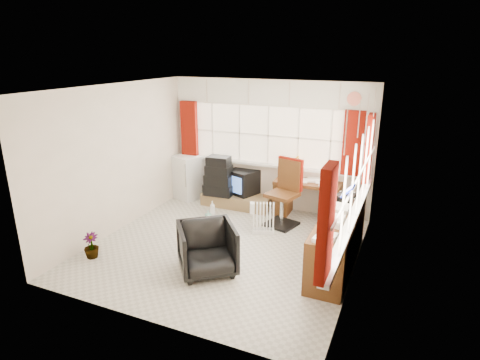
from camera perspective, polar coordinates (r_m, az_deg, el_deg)
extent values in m
plane|color=beige|center=(6.50, -2.25, -9.59)|extent=(4.00, 4.00, 0.00)
plane|color=beige|center=(7.81, 4.07, 4.93)|extent=(4.00, 0.00, 4.00)
plane|color=beige|center=(4.43, -13.85, -5.91)|extent=(4.00, 0.00, 4.00)
plane|color=beige|center=(7.10, -17.07, 2.86)|extent=(0.00, 4.00, 4.00)
plane|color=beige|center=(5.49, 16.74, -1.46)|extent=(0.00, 4.00, 4.00)
plane|color=white|center=(5.79, -2.55, 12.95)|extent=(4.00, 4.00, 0.00)
plane|color=#FBE7C7|center=(7.75, 4.05, 6.34)|extent=(3.60, 0.00, 3.60)
cube|color=white|center=(7.85, 3.86, 2.13)|extent=(3.70, 0.12, 0.05)
cube|color=white|center=(8.21, -3.94, 7.00)|extent=(0.03, 0.02, 1.10)
cube|color=white|center=(7.96, -0.07, 6.69)|extent=(0.03, 0.02, 1.10)
cube|color=white|center=(7.74, 4.02, 6.32)|extent=(0.03, 0.02, 1.10)
cube|color=white|center=(7.56, 8.32, 5.91)|extent=(0.03, 0.02, 1.10)
cube|color=white|center=(7.43, 12.80, 5.44)|extent=(0.03, 0.02, 1.10)
plane|color=#FBE7C7|center=(5.43, 16.72, 0.56)|extent=(0.00, 3.60, 3.60)
cube|color=white|center=(5.63, 15.79, -5.03)|extent=(0.12, 3.70, 0.05)
cube|color=white|center=(4.30, 14.45, -3.78)|extent=(0.02, 0.03, 1.10)
cube|color=white|center=(4.86, 15.66, -1.35)|extent=(0.02, 0.03, 1.10)
cube|color=white|center=(5.43, 16.62, 0.58)|extent=(0.02, 0.03, 1.10)
cube|color=white|center=(6.01, 17.39, 2.13)|extent=(0.02, 0.03, 1.10)
cube|color=white|center=(6.59, 18.03, 3.42)|extent=(0.02, 0.03, 1.10)
cube|color=maroon|center=(8.39, -7.21, 7.17)|extent=(0.35, 0.10, 1.15)
cube|color=maroon|center=(7.30, 15.77, 5.03)|extent=(0.35, 0.10, 1.15)
cube|color=maroon|center=(6.98, 17.84, 4.26)|extent=(0.10, 0.35, 1.15)
cube|color=maroon|center=(3.86, 12.15, -6.12)|extent=(0.10, 0.35, 1.15)
cube|color=white|center=(7.61, 4.13, 12.22)|extent=(3.95, 0.08, 0.48)
cube|color=white|center=(5.26, 17.29, 8.93)|extent=(0.08, 3.95, 0.48)
cube|color=#563414|center=(7.54, 9.71, -0.33)|extent=(1.23, 0.63, 0.06)
cube|color=#563414|center=(7.76, 6.21, -2.38)|extent=(0.30, 0.55, 0.64)
cube|color=#563414|center=(7.58, 13.01, -3.25)|extent=(0.30, 0.55, 0.64)
cube|color=white|center=(7.53, 9.72, -0.05)|extent=(0.21, 0.29, 0.02)
cube|color=white|center=(7.53, 9.72, -0.02)|extent=(0.21, 0.29, 0.02)
cube|color=white|center=(7.53, 9.72, 0.00)|extent=(0.21, 0.29, 0.02)
cube|color=white|center=(7.52, 9.73, 0.03)|extent=(0.21, 0.29, 0.02)
cube|color=white|center=(7.52, 9.73, 0.06)|extent=(0.21, 0.29, 0.02)
cube|color=white|center=(7.52, 9.73, 0.09)|extent=(0.21, 0.29, 0.02)
cube|color=white|center=(7.52, 9.73, 0.12)|extent=(0.21, 0.29, 0.02)
cylinder|color=#E9BC09|center=(7.55, 8.20, 0.09)|extent=(0.11, 0.11, 0.02)
cylinder|color=#E9BC09|center=(7.49, 8.27, 1.61)|extent=(0.03, 0.03, 0.42)
cone|color=#E9BC09|center=(7.45, 8.33, 2.82)|extent=(0.17, 0.14, 0.17)
cube|color=black|center=(7.30, 5.87, -6.25)|extent=(0.62, 0.62, 0.04)
cylinder|color=silver|center=(7.20, 5.94, -4.30)|extent=(0.07, 0.07, 0.58)
cube|color=#563414|center=(7.09, 6.01, -2.13)|extent=(0.60, 0.58, 0.07)
cube|color=#563414|center=(7.19, 7.16, 0.74)|extent=(0.45, 0.17, 0.56)
cube|color=maroon|center=(7.18, 7.17, 0.91)|extent=(0.49, 0.19, 0.58)
imported|color=black|center=(5.71, -4.70, -9.71)|extent=(1.08, 1.09, 0.71)
cube|color=white|center=(6.97, 3.33, -7.28)|extent=(0.40, 0.27, 0.07)
cube|color=white|center=(6.85, 1.97, -5.15)|extent=(0.06, 0.11, 0.48)
cube|color=white|center=(6.85, 2.44, -5.16)|extent=(0.06, 0.11, 0.48)
cube|color=white|center=(6.85, 2.90, -5.17)|extent=(0.06, 0.11, 0.48)
cube|color=white|center=(6.85, 3.37, -5.18)|extent=(0.06, 0.11, 0.48)
cube|color=white|center=(6.85, 3.84, -5.19)|extent=(0.06, 0.11, 0.48)
cube|color=white|center=(6.85, 4.30, -5.19)|extent=(0.06, 0.11, 0.48)
cube|color=white|center=(6.85, 4.77, -5.20)|extent=(0.06, 0.11, 0.48)
cube|color=#563414|center=(6.04, 13.70, -8.41)|extent=(0.50, 2.00, 0.75)
cube|color=white|center=(5.14, 12.06, -7.82)|extent=(0.24, 0.32, 0.10)
cube|color=white|center=(5.62, 13.21, -5.61)|extent=(0.24, 0.32, 0.10)
cube|color=white|center=(6.11, 14.17, -3.74)|extent=(0.24, 0.32, 0.10)
cube|color=white|center=(6.61, 14.98, -2.16)|extent=(0.24, 0.32, 0.10)
cube|color=black|center=(6.49, 14.80, -2.46)|extent=(0.34, 0.39, 0.11)
cube|color=#8D6946|center=(8.08, -0.46, -2.91)|extent=(1.40, 0.50, 0.25)
cube|color=black|center=(8.05, 0.42, -0.23)|extent=(0.67, 0.64, 0.48)
cube|color=#4670C7|center=(7.88, -0.86, -0.63)|extent=(0.39, 0.17, 0.33)
cube|color=black|center=(8.03, -2.99, -1.34)|extent=(0.60, 0.40, 0.21)
cube|color=black|center=(7.96, -3.01, 0.07)|extent=(0.55, 0.38, 0.20)
cube|color=black|center=(7.90, -3.03, 1.43)|extent=(0.50, 0.36, 0.19)
cube|color=black|center=(7.85, -3.06, 2.75)|extent=(0.45, 0.34, 0.18)
cube|color=white|center=(8.55, -7.33, 0.48)|extent=(0.69, 0.69, 0.92)
cube|color=silver|center=(8.17, -7.74, 0.61)|extent=(0.03, 0.03, 0.49)
imported|color=white|center=(7.70, -3.95, -3.96)|extent=(0.13, 0.13, 0.27)
imported|color=#88CBBB|center=(7.46, -4.53, -5.05)|extent=(0.12, 0.12, 0.20)
imported|color=black|center=(6.52, -20.40, -8.73)|extent=(0.28, 0.28, 0.40)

